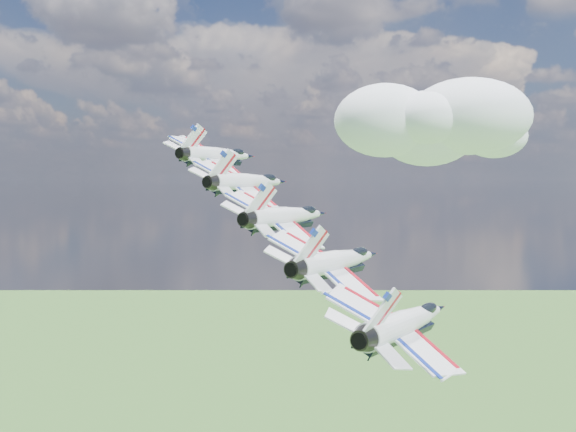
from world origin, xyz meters
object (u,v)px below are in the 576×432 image
(jet_1, at_px, (250,182))
(jet_2, at_px, (288,216))
(jet_4, at_px, (407,322))
(jet_3, at_px, (338,261))
(jet_0, at_px, (219,155))

(jet_1, distance_m, jet_2, 12.21)
(jet_1, relative_size, jet_4, 1.00)
(jet_4, bearing_deg, jet_1, 147.04)
(jet_2, bearing_deg, jet_1, 147.04)
(jet_2, relative_size, jet_4, 1.00)
(jet_4, bearing_deg, jet_3, 147.04)
(jet_2, bearing_deg, jet_3, -32.96)
(jet_1, xyz_separation_m, jet_4, (22.57, -26.66, -10.99))
(jet_1, distance_m, jet_3, 24.42)
(jet_3, bearing_deg, jet_4, -32.96)
(jet_1, distance_m, jet_4, 36.62)
(jet_3, height_order, jet_4, jet_3)
(jet_0, relative_size, jet_3, 1.00)
(jet_3, relative_size, jet_4, 1.00)
(jet_2, relative_size, jet_3, 1.00)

